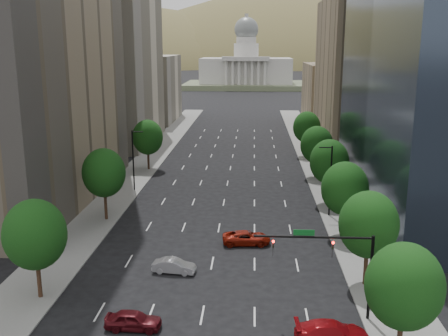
% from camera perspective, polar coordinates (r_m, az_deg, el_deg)
% --- Properties ---
extents(sidewalk_left, '(6.00, 200.00, 0.15)m').
position_cam_1_polar(sidewalk_left, '(72.62, -12.34, -3.49)').
color(sidewalk_left, slate).
rests_on(sidewalk_left, ground).
extents(sidewalk_right, '(6.00, 200.00, 0.15)m').
position_cam_1_polar(sidewalk_right, '(70.96, 12.61, -3.91)').
color(sidewalk_right, slate).
rests_on(sidewalk_right, ground).
extents(midrise_cream_left, '(14.00, 30.00, 35.00)m').
position_cam_1_polar(midrise_cream_left, '(113.57, -11.68, 11.54)').
color(midrise_cream_left, beige).
rests_on(midrise_cream_left, ground).
extents(filler_left, '(14.00, 26.00, 18.00)m').
position_cam_1_polar(filler_left, '(146.17, -8.21, 8.73)').
color(filler_left, beige).
rests_on(filler_left, ground).
extents(parking_tan_right, '(14.00, 30.00, 30.00)m').
position_cam_1_polar(parking_tan_right, '(109.03, 14.69, 9.99)').
color(parking_tan_right, '#8C7759').
rests_on(parking_tan_right, ground).
extents(filler_right, '(14.00, 26.00, 16.00)m').
position_cam_1_polar(filler_right, '(141.98, 11.95, 8.04)').
color(filler_right, '#8C7759').
rests_on(filler_right, ground).
extents(tree_right_0, '(5.20, 5.20, 8.39)m').
position_cam_1_polar(tree_right_0, '(36.84, 19.40, -12.31)').
color(tree_right_0, '#382316').
rests_on(tree_right_0, ground).
extents(tree_right_1, '(5.20, 5.20, 8.75)m').
position_cam_1_polar(tree_right_1, '(46.55, 15.78, -6.08)').
color(tree_right_1, '#382316').
rests_on(tree_right_1, ground).
extents(tree_right_2, '(5.20, 5.20, 8.61)m').
position_cam_1_polar(tree_right_2, '(57.81, 13.28, -2.23)').
color(tree_right_2, '#382316').
rests_on(tree_right_2, ground).
extents(tree_right_3, '(5.20, 5.20, 8.89)m').
position_cam_1_polar(tree_right_3, '(69.23, 11.63, 0.69)').
color(tree_right_3, '#382316').
rests_on(tree_right_3, ground).
extents(tree_right_4, '(5.20, 5.20, 8.46)m').
position_cam_1_polar(tree_right_4, '(82.90, 10.26, 2.56)').
color(tree_right_4, '#382316').
rests_on(tree_right_4, ground).
extents(tree_right_5, '(5.20, 5.20, 8.75)m').
position_cam_1_polar(tree_right_5, '(98.51, 9.18, 4.50)').
color(tree_right_5, '#382316').
rests_on(tree_right_5, ground).
extents(tree_left_0, '(5.20, 5.20, 8.75)m').
position_cam_1_polar(tree_left_0, '(45.34, -20.28, -6.95)').
color(tree_left_0, '#382316').
rests_on(tree_left_0, ground).
extents(tree_left_1, '(5.20, 5.20, 8.97)m').
position_cam_1_polar(tree_left_1, '(63.25, -13.21, -0.54)').
color(tree_left_1, '#382316').
rests_on(tree_left_1, ground).
extents(tree_left_2, '(5.20, 5.20, 8.68)m').
position_cam_1_polar(tree_left_2, '(87.99, -8.49, 3.40)').
color(tree_left_2, '#382316').
rests_on(tree_left_2, ground).
extents(streetlight_rn, '(1.70, 0.20, 9.00)m').
position_cam_1_polar(streetlight_rn, '(64.58, 11.71, -1.19)').
color(streetlight_rn, black).
rests_on(streetlight_rn, ground).
extents(streetlight_ln, '(1.70, 0.20, 9.00)m').
position_cam_1_polar(streetlight_ln, '(75.59, -10.02, 1.03)').
color(streetlight_ln, black).
rests_on(streetlight_ln, ground).
extents(traffic_signal, '(9.12, 0.40, 7.38)m').
position_cam_1_polar(traffic_signal, '(40.60, 12.67, -9.71)').
color(traffic_signal, black).
rests_on(traffic_signal, ground).
extents(capitol, '(60.00, 40.00, 35.20)m').
position_cam_1_polar(capitol, '(256.83, 2.46, 10.80)').
color(capitol, '#596647').
rests_on(capitol, ground).
extents(foothills, '(720.00, 413.00, 263.00)m').
position_cam_1_polar(foothills, '(609.81, 6.22, 7.97)').
color(foothills, olive).
rests_on(foothills, ground).
extents(car_red_near, '(5.47, 2.44, 1.56)m').
position_cam_1_polar(car_red_near, '(39.63, 11.90, -17.42)').
color(car_red_near, maroon).
rests_on(car_red_near, ground).
extents(car_maroon, '(4.30, 1.79, 1.46)m').
position_cam_1_polar(car_maroon, '(40.95, -10.05, -16.31)').
color(car_maroon, '#460B11').
rests_on(car_maroon, ground).
extents(car_silver, '(4.23, 1.92, 1.35)m').
position_cam_1_polar(car_silver, '(49.39, -5.56, -10.79)').
color(car_silver, '#9D9DA2').
rests_on(car_silver, ground).
extents(car_red_far, '(5.34, 2.79, 1.43)m').
position_cam_1_polar(car_red_far, '(55.77, 2.51, -7.76)').
color(car_red_far, maroon).
rests_on(car_red_far, ground).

